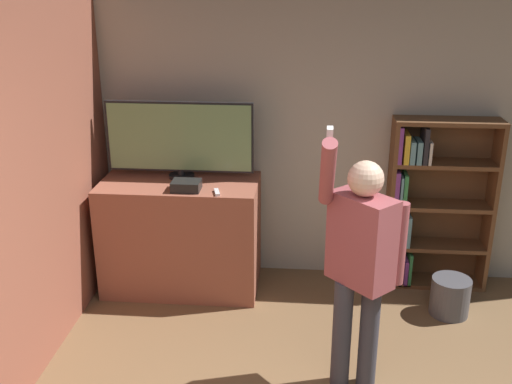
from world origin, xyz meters
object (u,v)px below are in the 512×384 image
(television, at_px, (180,139))
(waste_bin, at_px, (450,296))
(bookshelf, at_px, (429,204))
(person, at_px, (360,257))
(game_console, at_px, (186,186))

(television, height_order, waste_bin, television)
(bookshelf, height_order, waste_bin, bookshelf)
(waste_bin, bearing_deg, person, -130.97)
(game_console, distance_m, waste_bin, 2.37)
(television, height_order, game_console, television)
(person, xyz_separation_m, waste_bin, (0.86, 0.99, -0.82))
(television, relative_size, bookshelf, 0.82)
(television, xyz_separation_m, game_console, (0.10, -0.31, -0.31))
(television, distance_m, bookshelf, 2.25)
(person, distance_m, waste_bin, 1.55)
(game_console, relative_size, bookshelf, 0.15)
(person, bearing_deg, game_console, -172.64)
(bookshelf, bearing_deg, waste_bin, -75.57)
(waste_bin, bearing_deg, television, 170.17)
(person, bearing_deg, waste_bin, 95.19)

